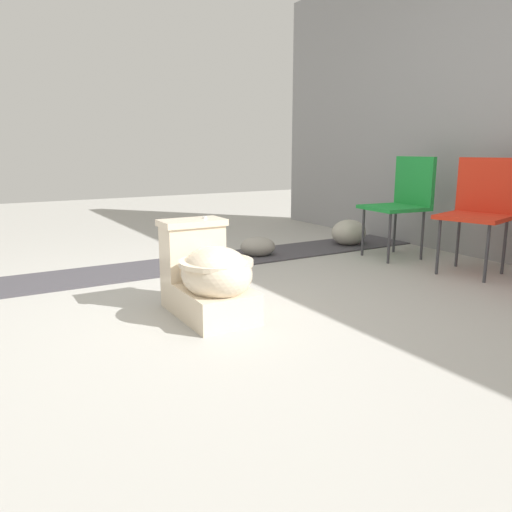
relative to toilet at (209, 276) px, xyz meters
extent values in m
plane|color=#A8A59E|center=(0.06, 0.12, -0.22)|extent=(14.00, 14.00, 0.00)
cube|color=#423F44|center=(-1.20, 0.62, -0.21)|extent=(0.56, 8.00, 0.01)
cube|color=beige|center=(0.00, 0.00, -0.14)|extent=(0.60, 0.35, 0.17)
ellipsoid|color=beige|center=(0.10, 0.00, 0.04)|extent=(0.44, 0.37, 0.28)
cylinder|color=beige|center=(0.10, 0.00, 0.10)|extent=(0.39, 0.39, 0.03)
cube|color=beige|center=(-0.21, 0.00, 0.10)|extent=(0.18, 0.34, 0.30)
cube|color=beige|center=(-0.21, 0.00, 0.27)|extent=(0.21, 0.37, 0.04)
cylinder|color=silver|center=(-0.21, 0.08, 0.29)|extent=(0.02, 0.02, 0.01)
cube|color=#1E8C38|center=(-0.57, 1.96, 0.20)|extent=(0.48, 0.48, 0.03)
cube|color=#1E8C38|center=(-0.55, 2.16, 0.41)|extent=(0.44, 0.08, 0.40)
cylinder|color=#38383D|center=(-0.42, 1.78, -0.02)|extent=(0.02, 0.02, 0.40)
cylinder|color=#38383D|center=(-0.76, 1.81, -0.02)|extent=(0.02, 0.02, 0.40)
cylinder|color=#38383D|center=(-0.39, 2.12, -0.02)|extent=(0.02, 0.02, 0.40)
cylinder|color=#38383D|center=(-0.72, 2.15, -0.02)|extent=(0.02, 0.02, 0.40)
cube|color=red|center=(0.13, 2.03, 0.20)|extent=(0.54, 0.54, 0.03)
cube|color=red|center=(0.08, 2.23, 0.41)|extent=(0.43, 0.15, 0.40)
cylinder|color=#38383D|center=(0.34, 1.91, -0.02)|extent=(0.02, 0.02, 0.40)
cylinder|color=#38383D|center=(0.01, 1.83, -0.02)|extent=(0.02, 0.02, 0.40)
cylinder|color=#38383D|center=(0.25, 2.24, -0.02)|extent=(0.02, 0.02, 0.40)
cylinder|color=#38383D|center=(-0.08, 2.16, -0.02)|extent=(0.02, 0.02, 0.40)
ellipsoid|color=gray|center=(-1.18, 1.02, -0.14)|extent=(0.33, 0.36, 0.17)
ellipsoid|color=#ADA899|center=(-1.18, 2.02, -0.10)|extent=(0.43, 0.46, 0.24)
camera|label=1|loc=(2.38, -1.12, 0.68)|focal=35.00mm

